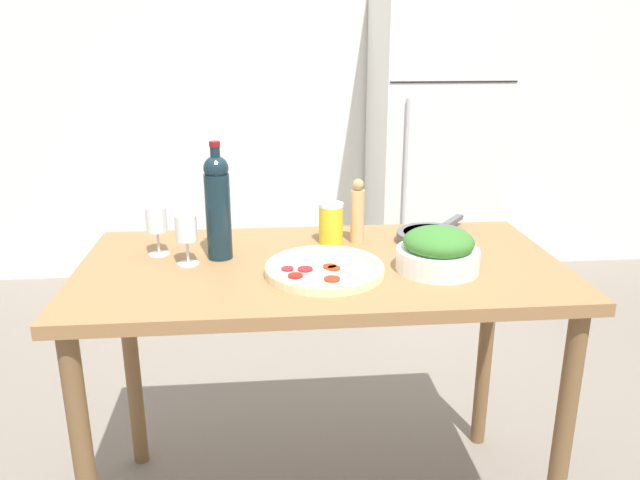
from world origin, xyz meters
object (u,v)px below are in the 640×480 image
refrigerator (433,146)px  pepper_mill (358,212)px  wine_bottle (218,205)px  homemade_pizza (326,269)px  wine_glass_near (186,231)px  wine_glass_far (157,222)px  salad_bowl (438,251)px  cast_iron_skillet (432,237)px  salt_canister (331,223)px

refrigerator → pepper_mill: (-0.74, -1.78, 0.09)m
wine_bottle → homemade_pizza: wine_bottle is taller
wine_glass_near → homemade_pizza: (0.41, -0.12, -0.09)m
homemade_pizza → wine_glass_far: bearing=156.8°
wine_glass_far → salad_bowl: size_ratio=0.63×
pepper_mill → wine_glass_far: bearing=-173.9°
wine_glass_near → homemade_pizza: size_ratio=0.44×
wine_glass_near → wine_glass_far: size_ratio=1.00×
refrigerator → salad_bowl: 2.13m
salad_bowl → cast_iron_skillet: salad_bowl is taller
wine_glass_far → wine_bottle: bearing=-13.4°
wine_bottle → wine_glass_far: bearing=166.6°
wine_bottle → cast_iron_skillet: wine_bottle is taller
pepper_mill → homemade_pizza: 0.33m
refrigerator → homemade_pizza: size_ratio=5.34×
wine_glass_far → cast_iron_skillet: (0.90, 0.04, -0.09)m
homemade_pizza → salt_canister: salt_canister is taller
refrigerator → cast_iron_skillet: bearing=-105.1°
salt_canister → wine_glass_near: bearing=-159.8°
homemade_pizza → salad_bowl: bearing=0.6°
wine_glass_far → homemade_pizza: (0.51, -0.22, -0.09)m
wine_glass_near → homemade_pizza: wine_glass_near is taller
wine_glass_near → salt_canister: bearing=20.2°
wine_bottle → wine_glass_near: 0.13m
salt_canister → cast_iron_skillet: size_ratio=0.42×
salad_bowl → homemade_pizza: 0.34m
homemade_pizza → cast_iron_skillet: 0.47m
salad_bowl → pepper_mill: bearing=124.8°
wine_glass_far → wine_glass_near: bearing=-44.2°
salad_bowl → cast_iron_skillet: size_ratio=0.75×
wine_glass_near → cast_iron_skillet: bearing=10.1°
wine_bottle → cast_iron_skillet: size_ratio=1.11×
refrigerator → wine_glass_near: bearing=-123.4°
salt_canister → homemade_pizza: bearing=-99.2°
wine_bottle → salad_bowl: wine_bottle is taller
refrigerator → wine_bottle: 2.24m
salad_bowl → homemade_pizza: bearing=-179.4°
refrigerator → homemade_pizza: 2.24m
refrigerator → wine_glass_near: refrigerator is taller
pepper_mill → cast_iron_skillet: (0.25, -0.03, -0.09)m
refrigerator → cast_iron_skillet: refrigerator is taller
wine_bottle → pepper_mill: size_ratio=1.68×
salad_bowl → homemade_pizza: (-0.33, -0.00, -0.04)m
refrigerator → wine_bottle: (-1.19, -1.89, 0.16)m
wine_bottle → cast_iron_skillet: (0.70, 0.09, -0.15)m
cast_iron_skillet → refrigerator: bearing=74.9°
wine_glass_far → salad_bowl: 0.87m
wine_bottle → salt_canister: bearing=17.6°
wine_glass_near → salt_canister: size_ratio=1.13×
wine_glass_far → salt_canister: wine_glass_far is taller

